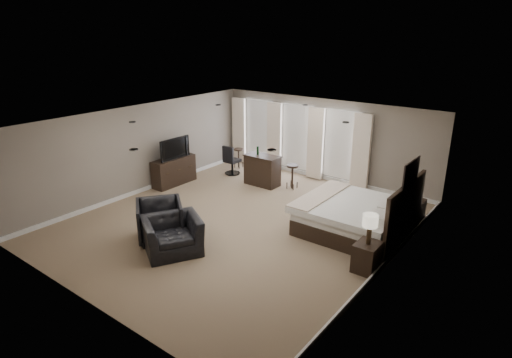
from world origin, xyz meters
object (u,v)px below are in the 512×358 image
Objects in this scene: nightstand_near at (367,257)px; nightstand_far at (414,211)px; dresser at (174,171)px; armchair_near at (172,229)px; lamp_near at (369,229)px; bed at (358,204)px; tv at (173,156)px; armchair_far at (160,219)px; lamp_far at (417,189)px; desk_chair at (232,160)px; bar_stool_left at (239,158)px; bar_counter at (262,170)px; bar_stool_right at (292,177)px.

nightstand_far is at bearing 90.00° from nightstand_near.
dresser is 1.21× the size of armchair_near.
dresser is (-6.92, 1.16, -0.49)m from lamp_near.
bed is 3.79× the size of lamp_near.
dresser is 4.39m from armchair_near.
nightstand_near is 0.53× the size of tv.
armchair_far is (-4.37, -1.61, 0.21)m from nightstand_near.
nightstand_near is at bearing -90.00° from lamp_far.
lamp_far is at bearing 179.11° from desk_chair.
armchair_near is at bearing -64.20° from bar_stool_left.
armchair_far reaches higher than bar_stool_left.
nightstand_far is 0.52× the size of tv.
lamp_far is 0.62× the size of desk_chair.
bar_counter is at bearing -178.54° from nightstand_far.
nightstand_near is 0.88× the size of bar_stool_left.
nightstand_near is at bearing 153.91° from desk_chair.
desk_chair is (-6.10, 3.02, 0.20)m from nightstand_near.
bed reaches higher than lamp_far.
nightstand_far is at bearing -2.60° from bar_stool_right.
nightstand_near is at bearing -30.14° from bar_stool_left.
bed is 2.15× the size of bar_counter.
dresser is at bearing 170.49° from nightstand_near.
lamp_near reaches higher than tv.
armchair_near is at bearing -43.03° from dresser.
lamp_near is 1.01× the size of lamp_far.
armchair_near is 5.41m from desk_chair.
bed reaches higher than bar_stool_right.
nightstand_far is 0.95× the size of lamp_far.
bed reaches higher than bar_stool_left.
desk_chair reaches higher than dresser.
armchair_near is 4.91m from bar_stool_right.
dresser is 2.61m from bar_stool_left.
desk_chair is at bearing -67.13° from bar_stool_left.
tv is 4.41m from armchair_near.
lamp_near is 7.03m from dresser.
nightstand_far is at bearing 1.46° from bar_counter.
nightstand_far is 3.75m from bar_stool_right.
armchair_near is 1.21× the size of desk_chair.
bar_stool_left is 0.68× the size of desk_chair.
armchair_near is at bearing -71.50° from armchair_far.
bed is 1.97× the size of armchair_near.
lamp_far is at bearing 0.00° from nightstand_far.
nightstand_near is at bearing -32.13° from armchair_far.
armchair_near is 1.77× the size of bar_stool_left.
tv reaches higher than bar_stool_left.
tv is at bearing -148.94° from bar_stool_right.
lamp_near is at bearing -39.32° from bar_stool_right.
dresser reaches higher than nightstand_near.
lamp_far is 6.03m from armchair_near.
nightstand_near is 4.66m from armchair_far.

